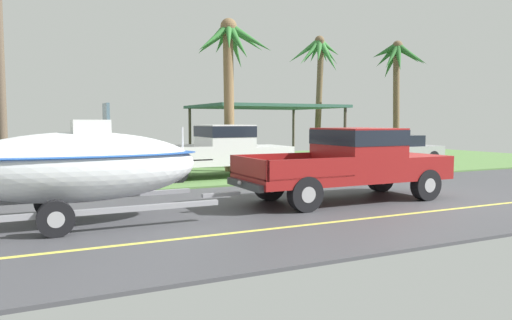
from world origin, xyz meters
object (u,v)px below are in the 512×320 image
(carport_awning, at_px, (265,108))
(palm_tree_near_right, at_px, (397,66))
(parked_sedan_near, at_px, (95,160))
(boat_on_trailer, at_px, (78,167))
(palm_tree_mid, at_px, (319,63))
(palm_tree_near_left, at_px, (229,56))
(parked_pickup_background, at_px, (223,149))
(parked_sedan_far, at_px, (395,150))
(pickup_truck_towing, at_px, (356,160))

(carport_awning, xyz_separation_m, palm_tree_near_right, (7.14, -1.43, 2.25))
(carport_awning, bearing_deg, parked_sedan_near, -156.36)
(boat_on_trailer, bearing_deg, palm_tree_mid, 42.20)
(boat_on_trailer, height_order, palm_tree_near_left, palm_tree_near_left)
(parked_sedan_near, bearing_deg, palm_tree_mid, 20.87)
(parked_pickup_background, bearing_deg, parked_sedan_far, 9.11)
(palm_tree_near_left, relative_size, palm_tree_near_right, 0.96)
(palm_tree_near_left, bearing_deg, parked_sedan_near, -179.87)
(parked_sedan_far, xyz_separation_m, palm_tree_mid, (-0.93, 5.04, 4.50))
(carport_awning, height_order, palm_tree_near_left, palm_tree_near_left)
(palm_tree_near_left, bearing_deg, pickup_truck_towing, -87.67)
(palm_tree_near_left, bearing_deg, boat_on_trailer, -129.95)
(palm_tree_near_right, bearing_deg, palm_tree_mid, 144.94)
(palm_tree_mid, bearing_deg, parked_sedan_far, -79.60)
(boat_on_trailer, bearing_deg, parked_pickup_background, 47.15)
(carport_awning, bearing_deg, pickup_truck_towing, -105.40)
(pickup_truck_towing, xyz_separation_m, palm_tree_near_left, (-0.31, 7.65, 3.52))
(parked_sedan_far, height_order, palm_tree_mid, palm_tree_mid)
(carport_awning, bearing_deg, palm_tree_mid, 14.17)
(pickup_truck_towing, distance_m, parked_sedan_far, 10.70)
(parked_sedan_near, distance_m, carport_awning, 9.57)
(boat_on_trailer, distance_m, palm_tree_near_right, 20.06)
(parked_pickup_background, xyz_separation_m, carport_awning, (4.45, 5.56, 1.64))
(palm_tree_near_left, relative_size, palm_tree_mid, 0.90)
(pickup_truck_towing, height_order, palm_tree_near_right, palm_tree_near_right)
(palm_tree_near_left, distance_m, palm_tree_mid, 8.62)
(pickup_truck_towing, height_order, parked_sedan_near, pickup_truck_towing)
(pickup_truck_towing, distance_m, palm_tree_near_right, 14.83)
(parked_pickup_background, bearing_deg, palm_tree_near_right, 19.63)
(pickup_truck_towing, relative_size, boat_on_trailer, 0.94)
(parked_pickup_background, distance_m, carport_awning, 7.30)
(boat_on_trailer, distance_m, parked_sedan_near, 7.76)
(carport_awning, bearing_deg, parked_pickup_background, -128.65)
(palm_tree_near_right, bearing_deg, pickup_truck_towing, -135.89)
(palm_tree_near_left, xyz_separation_m, palm_tree_near_right, (10.59, 2.31, 0.39))
(palm_tree_near_left, xyz_separation_m, palm_tree_mid, (7.20, 4.69, 0.62))
(boat_on_trailer, height_order, parked_sedan_near, boat_on_trailer)
(parked_pickup_background, height_order, parked_sedan_far, parked_pickup_background)
(pickup_truck_towing, bearing_deg, palm_tree_mid, 60.82)
(parked_pickup_background, distance_m, palm_tree_near_right, 12.90)
(boat_on_trailer, xyz_separation_m, palm_tree_near_left, (6.41, 7.65, 3.42))
(pickup_truck_towing, height_order, palm_tree_near_left, palm_tree_near_left)
(carport_awning, relative_size, palm_tree_near_left, 1.11)
(parked_sedan_near, relative_size, palm_tree_near_left, 0.76)
(boat_on_trailer, height_order, palm_tree_near_right, palm_tree_near_right)
(boat_on_trailer, distance_m, parked_pickup_background, 7.95)
(boat_on_trailer, xyz_separation_m, parked_pickup_background, (5.41, 5.83, -0.09))
(pickup_truck_towing, distance_m, palm_tree_near_left, 8.43)
(boat_on_trailer, bearing_deg, carport_awning, 49.13)
(parked_pickup_background, bearing_deg, parked_sedan_near, 156.37)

